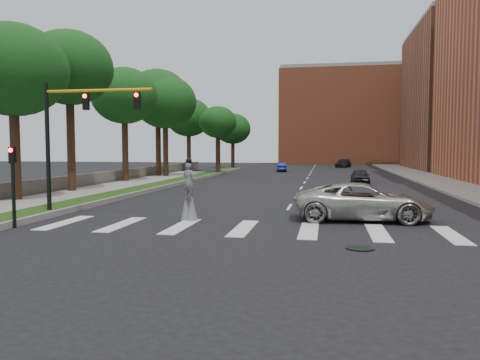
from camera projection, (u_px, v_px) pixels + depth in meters
ground_plane at (273, 234)px, 17.28m from camera, size 160.00×160.00×0.00m
grass_median at (163, 184)px, 38.97m from camera, size 2.00×60.00×0.25m
median_curb at (175, 184)px, 38.78m from camera, size 0.20×60.00×0.28m
sidewalk_left at (64, 196)px, 29.71m from camera, size 4.00×60.00×0.18m
sidewalk_right at (453, 184)px, 39.54m from camera, size 5.00×90.00×0.18m
stone_wall at (112, 177)px, 41.90m from camera, size 0.50×56.00×1.10m
manhole at (360, 248)px, 14.77m from camera, size 0.90×0.90×0.04m
building_far at (472, 99)px, 65.58m from camera, size 16.00×22.00×20.00m
building_backdrop at (348, 118)px, 92.09m from camera, size 26.00×14.00×18.00m
traffic_signal at (71, 127)px, 21.70m from camera, size 5.30×0.23×6.20m
secondary_signal at (13, 179)px, 18.52m from camera, size 0.25×0.21×3.23m
stilt_performer at (189, 196)px, 20.52m from camera, size 0.82×0.64×2.75m
suv_crossing at (363, 202)px, 20.53m from camera, size 6.04×2.96×1.65m
car_near at (360, 176)px, 41.65m from camera, size 1.53×3.78×1.29m
car_mid at (282, 167)px, 62.08m from camera, size 1.68×3.76×1.20m
car_far at (343, 163)px, 74.91m from camera, size 2.98×4.85×1.31m
tree_1 at (13, 71)px, 26.72m from camera, size 6.23×6.23×10.29m
tree_2 at (69, 69)px, 32.28m from camera, size 6.03×6.03×11.27m
tree_3 at (124, 96)px, 41.91m from camera, size 5.94×5.94×10.37m
tree_4 at (158, 96)px, 49.88m from camera, size 6.62×6.62×11.53m
tree_5 at (189, 118)px, 61.73m from camera, size 5.97×5.97×9.71m
tree_6 at (218, 123)px, 55.03m from camera, size 4.41×4.41×8.06m
tree_7 at (233, 129)px, 71.51m from camera, size 5.49×5.49×8.39m
tree_8 at (165, 102)px, 49.39m from camera, size 6.62×6.62×10.82m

